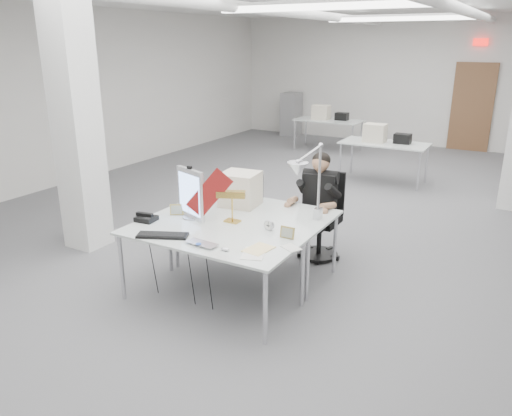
# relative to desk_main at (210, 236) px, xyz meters

# --- Properties ---
(room_shell) EXTENTS (10.04, 14.04, 3.24)m
(room_shell) POSITION_rel_desk_main_xyz_m (0.04, 2.63, 0.95)
(room_shell) COLOR #575759
(room_shell) RESTS_ON ground
(desk_main) EXTENTS (1.80, 0.90, 0.02)m
(desk_main) POSITION_rel_desk_main_xyz_m (0.00, 0.00, 0.00)
(desk_main) COLOR silver
(desk_main) RESTS_ON room_shell
(desk_second) EXTENTS (1.80, 0.90, 0.02)m
(desk_second) POSITION_rel_desk_main_xyz_m (0.00, 0.90, 0.00)
(desk_second) COLOR silver
(desk_second) RESTS_ON room_shell
(bg_desk_a) EXTENTS (1.60, 0.80, 0.02)m
(bg_desk_a) POSITION_rel_desk_main_xyz_m (0.20, 5.50, 0.00)
(bg_desk_a) COLOR silver
(bg_desk_a) RESTS_ON room_shell
(bg_desk_b) EXTENTS (1.60, 0.80, 0.02)m
(bg_desk_b) POSITION_rel_desk_main_xyz_m (-1.80, 7.70, 0.00)
(bg_desk_b) COLOR silver
(bg_desk_b) RESTS_ON room_shell
(filing_cabinet) EXTENTS (0.45, 0.55, 1.20)m
(filing_cabinet) POSITION_rel_desk_main_xyz_m (-3.50, 9.15, -0.14)
(filing_cabinet) COLOR gray
(filing_cabinet) RESTS_ON room_shell
(office_chair) EXTENTS (0.53, 0.53, 0.96)m
(office_chair) POSITION_rel_desk_main_xyz_m (0.51, 1.62, -0.26)
(office_chair) COLOR black
(office_chair) RESTS_ON room_shell
(seated_person) EXTENTS (0.59, 0.70, 0.95)m
(seated_person) POSITION_rel_desk_main_xyz_m (0.51, 1.57, 0.16)
(seated_person) COLOR black
(seated_person) RESTS_ON office_chair
(monitor) EXTENTS (0.43, 0.19, 0.54)m
(monitor) POSITION_rel_desk_main_xyz_m (-0.45, 0.32, 0.28)
(monitor) COLOR silver
(monitor) RESTS_ON desk_main
(pennant) EXTENTS (0.48, 0.21, 0.55)m
(pennant) POSITION_rel_desk_main_xyz_m (-0.19, 0.28, 0.34)
(pennant) COLOR maroon
(pennant) RESTS_ON monitor
(keyboard) EXTENTS (0.52, 0.36, 0.02)m
(keyboard) POSITION_rel_desk_main_xyz_m (-0.37, -0.27, 0.02)
(keyboard) COLOR black
(keyboard) RESTS_ON desk_main
(laptop) EXTENTS (0.34, 0.24, 0.03)m
(laptop) POSITION_rel_desk_main_xyz_m (0.09, -0.31, 0.03)
(laptop) COLOR #B9B8BD
(laptop) RESTS_ON desk_main
(mouse) EXTENTS (0.10, 0.08, 0.03)m
(mouse) POSITION_rel_desk_main_xyz_m (0.35, -0.26, 0.03)
(mouse) COLOR silver
(mouse) RESTS_ON desk_main
(bankers_lamp) EXTENTS (0.29, 0.21, 0.31)m
(bankers_lamp) POSITION_rel_desk_main_xyz_m (0.00, 0.42, 0.17)
(bankers_lamp) COLOR gold
(bankers_lamp) RESTS_ON desk_main
(desk_phone) EXTENTS (0.22, 0.20, 0.05)m
(desk_phone) POSITION_rel_desk_main_xyz_m (-0.81, -0.01, 0.04)
(desk_phone) COLOR black
(desk_phone) RESTS_ON desk_main
(picture_frame_left) EXTENTS (0.15, 0.12, 0.12)m
(picture_frame_left) POSITION_rel_desk_main_xyz_m (-0.64, 0.31, 0.07)
(picture_frame_left) COLOR #A89148
(picture_frame_left) RESTS_ON desk_main
(picture_frame_right) EXTENTS (0.15, 0.04, 0.12)m
(picture_frame_right) POSITION_rel_desk_main_xyz_m (0.71, 0.29, 0.07)
(picture_frame_right) COLOR #A78F47
(picture_frame_right) RESTS_ON desk_main
(desk_clock) EXTENTS (0.11, 0.04, 0.11)m
(desk_clock) POSITION_rel_desk_main_xyz_m (0.45, 0.40, 0.06)
(desk_clock) COLOR #A6A6AA
(desk_clock) RESTS_ON desk_main
(paper_stack_a) EXTENTS (0.28, 0.33, 0.01)m
(paper_stack_a) POSITION_rel_desk_main_xyz_m (0.62, -0.20, 0.02)
(paper_stack_a) COLOR white
(paper_stack_a) RESTS_ON desk_main
(paper_stack_b) EXTENTS (0.24, 0.30, 0.01)m
(paper_stack_b) POSITION_rel_desk_main_xyz_m (0.61, -0.09, 0.02)
(paper_stack_b) COLOR #FFE098
(paper_stack_b) RESTS_ON desk_main
(paper_stack_c) EXTENTS (0.22, 0.20, 0.01)m
(paper_stack_c) POSITION_rel_desk_main_xyz_m (0.85, 0.09, 0.02)
(paper_stack_c) COLOR silver
(paper_stack_c) RESTS_ON desk_main
(beige_monitor) EXTENTS (0.45, 0.44, 0.39)m
(beige_monitor) POSITION_rel_desk_main_xyz_m (-0.22, 0.95, 0.21)
(beige_monitor) COLOR beige
(beige_monitor) RESTS_ON desk_second
(architect_lamp) EXTENTS (0.46, 0.72, 0.87)m
(architect_lamp) POSITION_rel_desk_main_xyz_m (0.75, 0.70, 0.45)
(architect_lamp) COLOR silver
(architect_lamp) RESTS_ON desk_second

